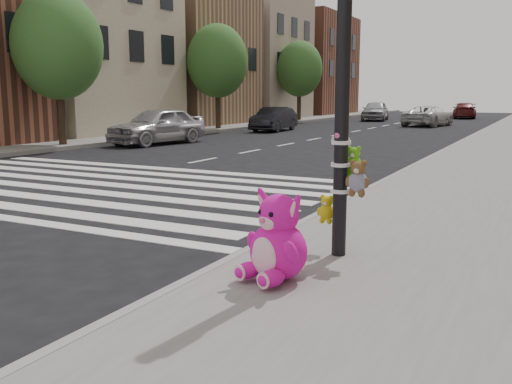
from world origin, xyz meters
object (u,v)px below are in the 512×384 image
Objects in this scene: car_silver_far at (157,126)px; car_dark_far at (274,119)px; car_white_near at (428,116)px; pink_bunny at (276,243)px; signal_pole at (344,108)px; red_teddy at (288,232)px.

car_silver_far is 9.24m from car_dark_far.
pink_bunny is at bearing 107.05° from car_white_near.
signal_pole reaches higher than pink_bunny.
signal_pole is at bearing 107.86° from car_white_near.
pink_bunny is 0.21× the size of car_white_near.
car_dark_far is 10.74m from car_white_near.
car_white_near is at bearing 49.45° from car_dark_far.
pink_bunny is at bearing -103.06° from signal_pole.
signal_pole is 1.81m from red_teddy.
car_silver_far is 0.96× the size of car_white_near.
pink_bunny is 0.22× the size of car_silver_far.
signal_pole is 16.89m from car_silver_far.
car_silver_far is 1.11× the size of car_dark_far.
red_teddy is 16.05m from car_silver_far.
signal_pole is at bearing -66.93° from car_dark_far.
car_dark_far is at bearing 84.87° from red_teddy.
car_silver_far is (-10.91, 11.77, 0.48)m from red_teddy.
pink_bunny is 1.63m from red_teddy.
car_dark_far is 0.87× the size of car_white_near.
signal_pole reaches higher than car_white_near.
pink_bunny is 24.93m from car_dark_far.
car_silver_far is at bearing 77.48° from car_white_near.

